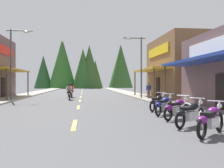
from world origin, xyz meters
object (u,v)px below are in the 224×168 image
Objects in this scene: motorcycle_parked_right_3 at (177,108)px; rider_cruising_lead at (69,93)px; motorcycle_parked_right_2 at (190,113)px; streetlamp_right at (138,58)px; streetlamp_left at (15,54)px; motorcycle_parked_right_4 at (164,105)px; motorcycle_parked_right_5 at (158,102)px; pedestrian_strolling at (149,90)px; rider_cruising_trailing at (71,91)px; motorcycle_parked_right_1 at (211,119)px.

motorcycle_parked_right_3 is 13.56m from rider_cruising_lead.
rider_cruising_lead is (-5.24, 14.18, 0.17)m from motorcycle_parked_right_2.
streetlamp_right is 7.32m from rider_cruising_lead.
streetlamp_left reaches higher than motorcycle_parked_right_4.
streetlamp_right is 3.54× the size of motorcycle_parked_right_5.
rider_cruising_lead is (-5.55, 9.18, 0.17)m from motorcycle_parked_right_5.
motorcycle_parked_right_2 is 14.59m from pedestrian_strolling.
motorcycle_parked_right_5 is (-0.98, -9.66, -3.45)m from streetlamp_right.
motorcycle_parked_right_5 is at bearing 48.88° from motorcycle_parked_right_2.
motorcycle_parked_right_3 is 0.81× the size of rider_cruising_trailing.
motorcycle_parked_right_4 is at bearing 50.20° from motorcycle_parked_right_2.
motorcycle_parked_right_3 is at bearing 44.29° from motorcycle_parked_right_1.
motorcycle_parked_right_3 and motorcycle_parked_right_4 have the same top height.
streetlamp_right is 3.46× the size of motorcycle_parked_right_3.
rider_cruising_trailing is (0.03, 3.31, 0.00)m from rider_cruising_lead.
motorcycle_parked_right_2 is 3.32m from motorcycle_parked_right_4.
rider_cruising_trailing is at bearing 62.22° from motorcycle_parked_right_4.
streetlamp_right reaches higher than motorcycle_parked_right_5.
motorcycle_parked_right_5 is (10.11, -8.28, -3.55)m from streetlamp_left.
motorcycle_parked_right_2 is 18.25m from rider_cruising_trailing.
rider_cruising_lead is at bearing 67.06° from pedestrian_strolling.
motorcycle_parked_right_3 is at bearing -160.40° from rider_cruising_lead.
motorcycle_parked_right_2 is at bearing 146.37° from pedestrian_strolling.
pedestrian_strolling is (2.30, 14.40, 0.43)m from motorcycle_parked_right_2.
motorcycle_parked_right_1 is 1.50m from motorcycle_parked_right_2.
streetlamp_right is 13.41m from motorcycle_parked_right_3.
rider_cruising_trailing is (-5.22, 17.49, 0.17)m from motorcycle_parked_right_2.
motorcycle_parked_right_5 is (0.30, 5.00, 0.00)m from motorcycle_parked_right_2.
rider_cruising_trailing is (-5.52, 12.49, 0.17)m from motorcycle_parked_right_5.
motorcycle_parked_right_1 is (-1.31, -16.17, -3.45)m from streetlamp_right.
motorcycle_parked_right_1 is 0.77× the size of rider_cruising_lead.
streetlamp_left is 2.89× the size of rider_cruising_lead.
rider_cruising_trailing is 1.35× the size of pedestrian_strolling.
motorcycle_parked_right_5 is at bearing 49.03° from motorcycle_parked_right_3.
motorcycle_parked_right_5 is at bearing -95.80° from streetlamp_right.
motorcycle_parked_right_1 and motorcycle_parked_right_5 have the same top height.
rider_cruising_lead is (-5.22, 15.69, 0.17)m from motorcycle_parked_right_1.
motorcycle_parked_right_2 is 15.12m from rider_cruising_lead.
streetlamp_left is 3.89× the size of pedestrian_strolling.
motorcycle_parked_right_5 is (0.33, 6.50, 0.00)m from motorcycle_parked_right_1.
streetlamp_right is at bearing 43.19° from motorcycle_parked_right_1.
streetlamp_left is 14.50m from motorcycle_parked_right_4.
streetlamp_left is 3.57× the size of motorcycle_parked_right_3.
streetlamp_left is at bearing 86.48° from motorcycle_parked_right_4.
rider_cruising_lead is 3.31m from rider_cruising_trailing.
motorcycle_parked_right_3 is 1.02× the size of motorcycle_parked_right_5.
rider_cruising_trailing is at bearing 156.50° from streetlamp_right.
streetlamp_left reaches higher than motorcycle_parked_right_3.
motorcycle_parked_right_2 is at bearing -162.38° from rider_cruising_trailing.
motorcycle_parked_right_3 is (9.98, -11.53, -3.55)m from streetlamp_left.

